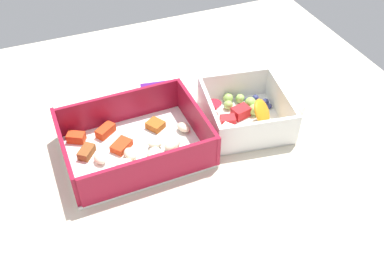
{
  "coord_description": "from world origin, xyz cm",
  "views": [
    {
      "loc": [
        -21.82,
        -49.24,
        51.1
      ],
      "look_at": [
        -2.1,
        -0.19,
        4.0
      ],
      "focal_mm": 41.2,
      "sensor_mm": 36.0,
      "label": 1
    }
  ],
  "objects_px": {
    "pasta_container": "(134,144)",
    "candy_bar": "(160,88)",
    "paper_cup_liner": "(293,104)",
    "fruit_bowl": "(244,114)"
  },
  "relations": [
    {
      "from": "pasta_container",
      "to": "candy_bar",
      "type": "relative_size",
      "value": 3.12
    },
    {
      "from": "pasta_container",
      "to": "paper_cup_liner",
      "type": "bearing_deg",
      "value": 0.04
    },
    {
      "from": "candy_bar",
      "to": "paper_cup_liner",
      "type": "height_order",
      "value": "paper_cup_liner"
    },
    {
      "from": "fruit_bowl",
      "to": "pasta_container",
      "type": "bearing_deg",
      "value": -179.81
    },
    {
      "from": "candy_bar",
      "to": "pasta_container",
      "type": "bearing_deg",
      "value": -122.61
    },
    {
      "from": "candy_bar",
      "to": "paper_cup_liner",
      "type": "distance_m",
      "value": 0.24
    },
    {
      "from": "fruit_bowl",
      "to": "paper_cup_liner",
      "type": "relative_size",
      "value": 3.98
    },
    {
      "from": "pasta_container",
      "to": "candy_bar",
      "type": "xyz_separation_m",
      "value": [
        0.09,
        0.14,
        -0.01
      ]
    },
    {
      "from": "candy_bar",
      "to": "paper_cup_liner",
      "type": "xyz_separation_m",
      "value": [
        0.2,
        -0.13,
        0.0
      ]
    },
    {
      "from": "fruit_bowl",
      "to": "paper_cup_liner",
      "type": "bearing_deg",
      "value": 3.21
    }
  ]
}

